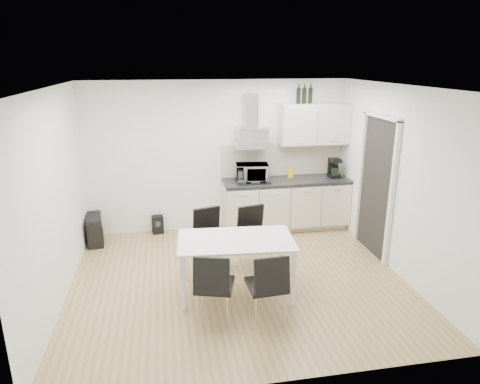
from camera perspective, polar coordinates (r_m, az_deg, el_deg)
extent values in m
plane|color=tan|center=(6.03, -0.24, -11.62)|extent=(4.50, 4.50, 0.00)
cube|color=white|center=(7.44, -2.93, 4.71)|extent=(4.50, 0.10, 2.60)
cube|color=white|center=(3.70, 5.17, -8.71)|extent=(4.50, 0.10, 2.60)
cube|color=white|center=(5.61, -23.52, -0.95)|extent=(0.10, 4.00, 2.60)
cube|color=white|center=(6.30, 20.35, 1.31)|extent=(0.10, 4.00, 2.60)
plane|color=white|center=(5.29, -0.27, 13.85)|extent=(4.50, 4.50, 0.00)
cube|color=white|center=(6.81, 17.56, 0.54)|extent=(0.08, 1.04, 2.10)
cube|color=beige|center=(7.79, 5.91, -4.40)|extent=(2.16, 0.52, 0.10)
cube|color=beige|center=(7.61, 6.09, -1.50)|extent=(2.20, 0.60, 0.76)
cube|color=#272729|center=(7.47, 6.21, 1.53)|extent=(2.22, 0.64, 0.04)
cube|color=beige|center=(7.67, 5.66, 4.35)|extent=(2.20, 0.02, 0.58)
cube|color=beige|center=(7.56, 9.84, 8.92)|extent=(1.20, 0.35, 0.70)
cube|color=silver|center=(7.25, 1.61, 7.21)|extent=(0.60, 0.46, 0.30)
cube|color=silver|center=(7.29, 1.46, 10.85)|extent=(0.22, 0.20, 0.55)
imported|color=silver|center=(7.26, 1.63, 2.83)|extent=(0.57, 0.36, 0.37)
cube|color=yellow|center=(7.57, 6.73, 2.59)|extent=(0.08, 0.04, 0.18)
cylinder|color=brown|center=(7.73, 12.95, 2.28)|extent=(0.04, 0.04, 0.11)
cylinder|color=#4C6626|center=(7.75, 13.36, 2.30)|extent=(0.04, 0.04, 0.11)
cylinder|color=black|center=(7.40, 7.81, 12.82)|extent=(0.07, 0.07, 0.32)
cylinder|color=black|center=(7.43, 8.56, 12.81)|extent=(0.07, 0.07, 0.32)
cylinder|color=black|center=(7.47, 9.38, 12.79)|extent=(0.07, 0.07, 0.32)
cube|color=white|center=(5.42, -0.56, -6.47)|extent=(1.51, 0.94, 0.03)
cube|color=white|center=(5.25, -7.69, -12.07)|extent=(0.05, 0.05, 0.72)
cube|color=white|center=(5.36, 7.17, -11.35)|extent=(0.05, 0.05, 0.72)
cube|color=white|center=(5.89, -7.50, -8.60)|extent=(0.05, 0.05, 0.72)
cube|color=white|center=(5.99, 5.62, -8.05)|extent=(0.05, 0.05, 0.72)
cube|color=black|center=(7.46, -18.81, -4.77)|extent=(0.32, 0.59, 0.47)
cube|color=gold|center=(7.38, -17.99, -3.51)|extent=(0.09, 0.50, 0.08)
cube|color=black|center=(7.62, -10.92, -4.28)|extent=(0.21, 0.19, 0.31)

